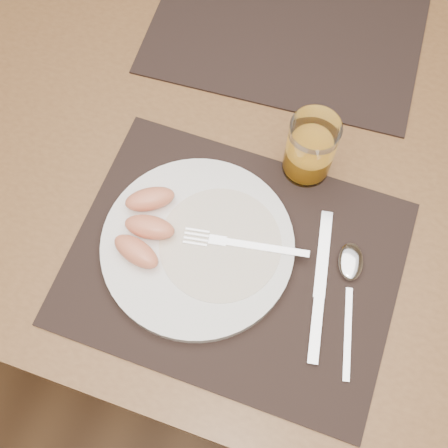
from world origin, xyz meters
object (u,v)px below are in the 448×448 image
knife (319,297)px  plate (198,245)px  juice_glass (310,150)px  fork (235,243)px  placemat_near (234,262)px  table (259,157)px  spoon (350,272)px  placemat_far (289,22)px

knife → plate: bearing=175.4°
juice_glass → fork: bearing=-110.2°
fork → placemat_near: bearing=-71.7°
table → spoon: spoon is taller
fork → juice_glass: (0.06, 0.16, 0.03)m
plate → spoon: (0.21, 0.03, -0.00)m
placemat_near → knife: knife is taller
placemat_near → fork: (-0.01, 0.02, 0.02)m
table → placemat_near: size_ratio=3.11×
fork → juice_glass: 0.17m
placemat_near → plate: bearing=176.7°
fork → knife: size_ratio=0.80×
spoon → juice_glass: bearing=126.3°
plate → spoon: bearing=9.2°
table → spoon: 0.28m
plate → knife: (0.18, -0.01, -0.01)m
placemat_near → placemat_far: 0.44m
placemat_near → fork: fork is taller
fork → knife: (0.13, -0.03, -0.02)m
knife → spoon: bearing=57.5°
placemat_far → table: bearing=-84.1°
fork → juice_glass: bearing=69.8°
placemat_near → spoon: (0.16, 0.04, 0.01)m
table → plate: size_ratio=5.19×
table → plate: (-0.03, -0.22, 0.10)m
table → placemat_far: bearing=95.9°
table → placemat_near: (0.03, -0.22, 0.09)m
placemat_near → juice_glass: bearing=73.8°
fork → knife: fork is taller
fork → knife: 0.14m
table → fork: bearing=-83.4°
placemat_far → plate: bearing=-90.4°
table → juice_glass: 0.16m
knife → juice_glass: (-0.07, 0.19, 0.04)m
plate → table: bearing=83.2°
placemat_far → spoon: (0.21, -0.40, 0.01)m
knife → placemat_far: bearing=111.5°
placemat_near → knife: 0.13m
table → placemat_near: bearing=-82.3°
table → knife: size_ratio=6.38×
placemat_near → knife: size_ratio=2.05×
spoon → juice_glass: size_ratio=1.78×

